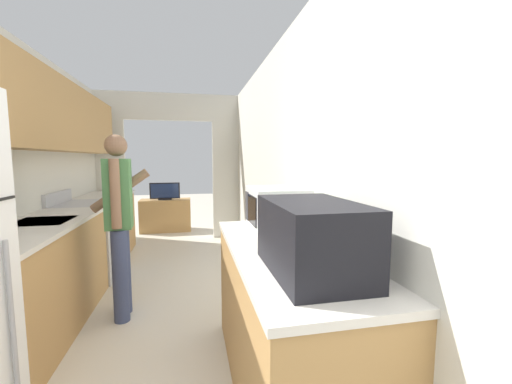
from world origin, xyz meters
TOP-DOWN VIEW (x-y plane):
  - wall_left at (-1.12, 2.23)m, footprint 0.38×7.20m
  - wall_right at (1.20, 1.80)m, footprint 0.06×7.20m
  - wall_far_with_doorway at (0.00, 4.83)m, footprint 2.74×0.06m
  - counter_left at (-0.87, 2.67)m, footprint 0.62×3.73m
  - counter_right at (0.87, 0.97)m, footprint 0.62×1.65m
  - range_oven at (-0.86, 3.22)m, footprint 0.66×0.72m
  - person at (-0.27, 2.14)m, footprint 0.52×0.39m
  - suitcase at (0.87, 0.57)m, footprint 0.37×0.64m
  - microwave at (0.96, 1.47)m, footprint 0.39×0.47m
  - book_stack at (0.87, 1.06)m, footprint 0.21×0.31m
  - tv_cabinet at (-0.15, 5.53)m, footprint 0.95×0.42m
  - television at (-0.15, 5.49)m, footprint 0.56×0.16m

SIDE VIEW (x-z plane):
  - tv_cabinet at x=-0.15m, z-range 0.00..0.62m
  - counter_right at x=0.87m, z-range 0.00..0.90m
  - counter_left at x=-0.87m, z-range 0.00..0.90m
  - range_oven at x=-0.86m, z-range -0.06..0.97m
  - television at x=-0.15m, z-range 0.62..0.95m
  - person at x=-0.27m, z-range 0.06..1.67m
  - book_stack at x=0.87m, z-range 0.90..0.98m
  - microwave at x=0.96m, z-range 0.89..1.20m
  - suitcase at x=0.87m, z-range 0.90..1.22m
  - wall_right at x=1.20m, z-range 0.00..2.50m
  - wall_far_with_doorway at x=0.00m, z-range 0.17..2.67m
  - wall_left at x=-1.12m, z-range 0.27..2.77m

